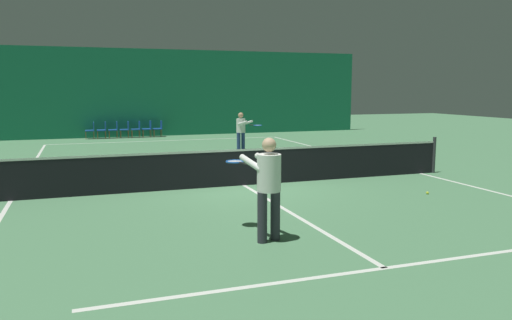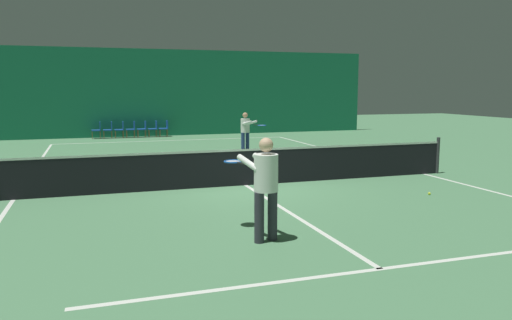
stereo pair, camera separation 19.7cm
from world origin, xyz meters
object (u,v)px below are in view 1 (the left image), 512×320
object	(u,v)px
tennis_ball	(427,193)
player_far	(242,129)
courtside_chair_3	(126,128)
courtside_chair_4	(137,128)
courtside_chair_0	(91,129)
player_near	(267,181)
courtside_chair_6	(159,127)
courtside_chair_2	(114,129)
courtside_chair_1	(103,129)
courtside_chair_5	(148,128)
tennis_net	(244,166)

from	to	relation	value
tennis_ball	player_far	bearing A→B (deg)	100.56
courtside_chair_3	courtside_chair_4	world-z (taller)	same
player_far	courtside_chair_0	distance (m)	9.19
player_near	courtside_chair_6	bearing A→B (deg)	-19.41
player_near	courtside_chair_2	distance (m)	18.69
courtside_chair_2	courtside_chair_6	xyz separation A→B (m)	(2.24, 0.00, 0.00)
player_far	courtside_chair_1	xyz separation A→B (m)	(-4.98, 7.32, -0.42)
player_far	courtside_chair_1	bearing A→B (deg)	-171.02
courtside_chair_6	tennis_ball	distance (m)	16.96
player_far	tennis_ball	size ratio (longest dim) A/B	23.54
player_far	tennis_ball	distance (m)	9.38
courtside_chair_1	courtside_chair_3	xyz separation A→B (m)	(1.12, 0.00, 0.00)
courtside_chair_0	courtside_chair_4	xyz separation A→B (m)	(2.24, 0.00, 0.00)
courtside_chair_5	courtside_chair_6	world-z (taller)	same
player_near	courtside_chair_0	bearing A→B (deg)	-9.14
courtside_chair_1	courtside_chair_4	xyz separation A→B (m)	(1.68, 0.00, 0.00)
courtside_chair_1	courtside_chair_2	world-z (taller)	same
tennis_net	courtside_chair_5	xyz separation A→B (m)	(-0.67, 14.00, -0.03)
tennis_net	courtside_chair_6	world-z (taller)	tennis_net
courtside_chair_0	tennis_ball	size ratio (longest dim) A/B	12.73
courtside_chair_1	tennis_ball	distance (m)	17.81
courtside_chair_4	courtside_chair_3	bearing A→B (deg)	-90.00
courtside_chair_3	player_near	bearing A→B (deg)	2.10
courtside_chair_3	courtside_chair_5	world-z (taller)	same
player_far	courtside_chair_5	world-z (taller)	player_far
player_near	courtside_chair_5	bearing A→B (deg)	-17.69
courtside_chair_0	courtside_chair_3	world-z (taller)	same
player_far	player_near	bearing A→B (deg)	-40.90
courtside_chair_0	courtside_chair_3	xyz separation A→B (m)	(1.68, 0.00, 0.00)
courtside_chair_1	courtside_chair_5	bearing A→B (deg)	90.00
courtside_chair_4	tennis_net	bearing A→B (deg)	5.01
courtside_chair_3	courtside_chair_5	bearing A→B (deg)	90.00
player_far	courtside_chair_5	bearing A→B (deg)	175.29
courtside_chair_2	courtside_chair_3	size ratio (longest dim) A/B	1.00
courtside_chair_1	courtside_chair_0	bearing A→B (deg)	-90.00
courtside_chair_5	courtside_chair_2	bearing A→B (deg)	-90.00
courtside_chair_5	courtside_chair_6	distance (m)	0.56
courtside_chair_1	courtside_chair_6	distance (m)	2.80
player_far	courtside_chair_6	distance (m)	7.65
courtside_chair_5	courtside_chair_6	xyz separation A→B (m)	(0.56, 0.00, 0.00)
courtside_chair_0	courtside_chair_3	distance (m)	1.68
courtside_chair_1	courtside_chair_6	size ratio (longest dim) A/B	1.00
courtside_chair_1	courtside_chair_2	distance (m)	0.56
player_near	courtside_chair_6	xyz separation A→B (m)	(0.99, 18.65, -0.51)
courtside_chair_3	tennis_ball	distance (m)	17.42
tennis_net	courtside_chair_6	size ratio (longest dim) A/B	14.29
player_far	tennis_ball	xyz separation A→B (m)	(1.71, -9.18, -0.87)
tennis_net	courtside_chair_4	distance (m)	14.06
player_near	courtside_chair_2	world-z (taller)	player_near
courtside_chair_2	courtside_chair_6	bearing A→B (deg)	90.00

